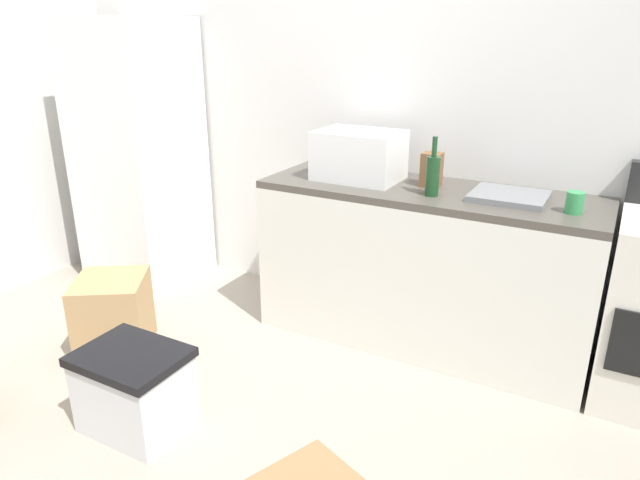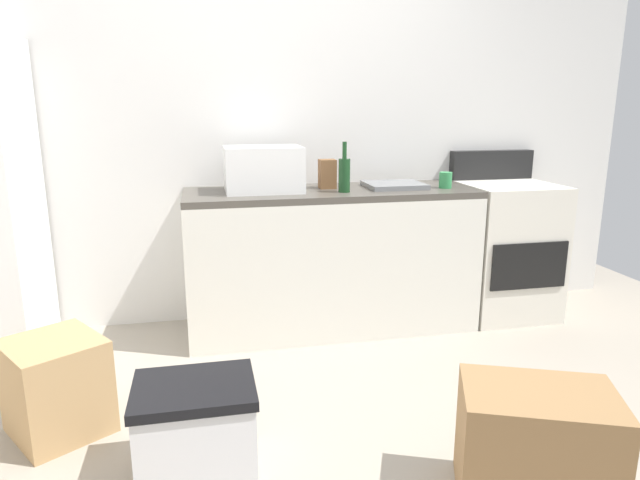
{
  "view_description": "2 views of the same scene",
  "coord_description": "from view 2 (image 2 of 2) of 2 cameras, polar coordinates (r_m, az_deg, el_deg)",
  "views": [
    {
      "loc": [
        1.19,
        -1.62,
        1.69
      ],
      "look_at": [
        0.02,
        0.52,
        0.78
      ],
      "focal_mm": 31.78,
      "sensor_mm": 36.0,
      "label": 1
    },
    {
      "loc": [
        -0.48,
        -2.13,
        1.41
      ],
      "look_at": [
        0.08,
        0.52,
        0.75
      ],
      "focal_mm": 31.27,
      "sensor_mm": 36.0,
      "label": 2
    }
  ],
  "objects": [
    {
      "name": "coffee_mug",
      "position": [
        3.61,
        12.72,
        6.0
      ],
      "size": [
        0.08,
        0.08,
        0.1
      ],
      "primitive_type": "cylinder",
      "color": "#338C4C",
      "rests_on": "kitchen_counter"
    },
    {
      "name": "knife_block",
      "position": [
        3.51,
        0.75,
        6.78
      ],
      "size": [
        0.1,
        0.1,
        0.18
      ],
      "primitive_type": "cube",
      "color": "brown",
      "rests_on": "kitchen_counter"
    },
    {
      "name": "storage_bin",
      "position": [
        2.32,
        -12.56,
        -18.34
      ],
      "size": [
        0.46,
        0.36,
        0.38
      ],
      "color": "silver",
      "rests_on": "ground_plane"
    },
    {
      "name": "kitchen_counter",
      "position": [
        3.56,
        1.1,
        -2.01
      ],
      "size": [
        1.8,
        0.6,
        0.9
      ],
      "color": "silver",
      "rests_on": "ground_plane"
    },
    {
      "name": "microwave",
      "position": [
        3.39,
        -5.82,
        7.23
      ],
      "size": [
        0.46,
        0.34,
        0.27
      ],
      "primitive_type": "cube",
      "color": "white",
      "rests_on": "kitchen_counter"
    },
    {
      "name": "stove_oven",
      "position": [
        4.01,
        18.34,
        -0.69
      ],
      "size": [
        0.6,
        0.61,
        1.1
      ],
      "color": "silver",
      "rests_on": "ground_plane"
    },
    {
      "name": "wall_back",
      "position": [
        3.72,
        -4.7,
        11.92
      ],
      "size": [
        5.0,
        0.1,
        2.6
      ],
      "primitive_type": "cube",
      "color": "silver",
      "rests_on": "ground_plane"
    },
    {
      "name": "cardboard_box_large",
      "position": [
        2.77,
        -25.35,
        -13.39
      ],
      "size": [
        0.52,
        0.52,
        0.43
      ],
      "primitive_type": "cube",
      "rotation": [
        0.0,
        0.0,
        0.59
      ],
      "color": "tan",
      "rests_on": "ground_plane"
    },
    {
      "name": "ground_plane",
      "position": [
        2.6,
        0.61,
        -19.15
      ],
      "size": [
        6.0,
        6.0,
        0.0
      ],
      "primitive_type": "plane",
      "color": "#9E9384"
    },
    {
      "name": "cardboard_box_medium",
      "position": [
        2.26,
        21.18,
        -19.16
      ],
      "size": [
        0.63,
        0.53,
        0.44
      ],
      "primitive_type": "cube",
      "rotation": [
        0.0,
        0.0,
        -0.39
      ],
      "color": "olive",
      "rests_on": "ground_plane"
    },
    {
      "name": "wine_bottle",
      "position": [
        3.35,
        2.5,
        6.78
      ],
      "size": [
        0.07,
        0.07,
        0.3
      ],
      "color": "#193F1E",
      "rests_on": "kitchen_counter"
    },
    {
      "name": "sink_basin",
      "position": [
        3.58,
        7.6,
        5.6
      ],
      "size": [
        0.36,
        0.32,
        0.03
      ],
      "primitive_type": "cube",
      "color": "slate",
      "rests_on": "kitchen_counter"
    }
  ]
}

